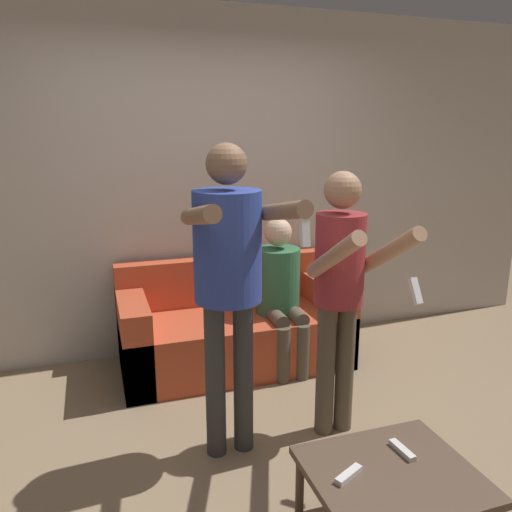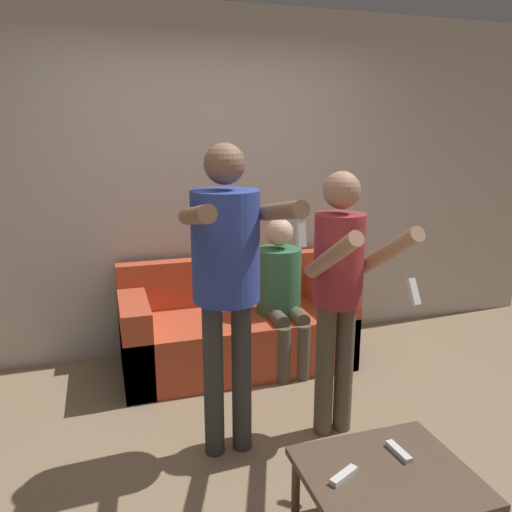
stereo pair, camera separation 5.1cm
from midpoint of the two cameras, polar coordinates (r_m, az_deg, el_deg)
The scene contains 9 objects.
ground_plane at distance 2.94m, azimuth 2.70°, elevation -22.92°, with size 14.00×14.00×0.00m, color #937A5B.
wall_back at distance 4.02m, azimuth -5.53°, elevation 8.05°, with size 6.40×0.06×2.70m.
couch at distance 3.91m, azimuth -2.05°, elevation -8.31°, with size 1.71×0.78×0.79m.
person_standing_left at distance 2.58m, azimuth -2.79°, elevation -1.11°, with size 0.48×0.72×1.71m.
person_standing_right at distance 2.84m, azimuth 10.07°, elevation -2.85°, with size 0.40×0.66×1.56m.
person_seated at distance 3.76m, azimuth 3.27°, elevation -3.56°, with size 0.34×0.54×1.14m.
coffee_table at distance 2.39m, azimuth 15.49°, elevation -23.57°, with size 0.70×0.61×0.36m.
remote_near at distance 2.30m, azimuth 10.69°, elevation -23.44°, with size 0.15×0.10×0.02m.
remote_far at distance 2.48m, azimuth 16.61°, elevation -20.63°, with size 0.05×0.15×0.02m.
Camera 2 is at (-0.80, -2.21, 1.77)m, focal length 35.00 mm.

